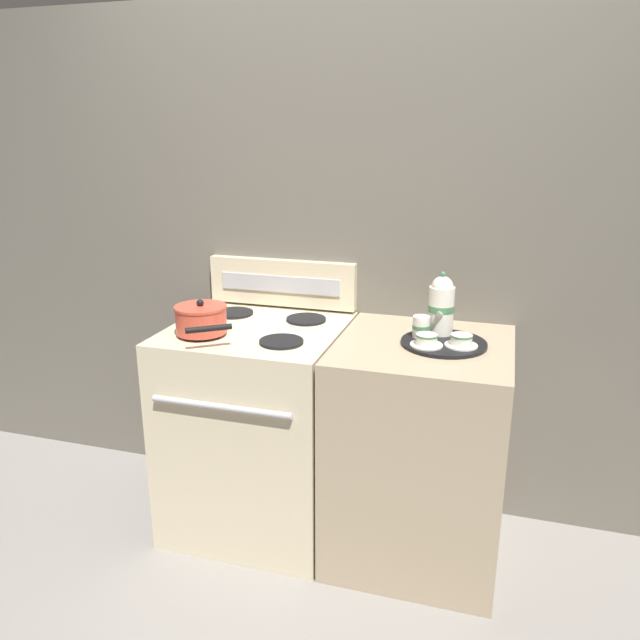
{
  "coord_description": "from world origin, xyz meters",
  "views": [
    {
      "loc": [
        0.62,
        -2.25,
        1.67
      ],
      "look_at": [
        -0.04,
        -0.07,
        0.98
      ],
      "focal_mm": 35.0,
      "sensor_mm": 36.0,
      "label": 1
    }
  ],
  "objects_px": {
    "teacup_right": "(427,340)",
    "creamer_jug": "(421,327)",
    "serving_tray": "(444,343)",
    "teacup_left": "(461,340)",
    "teapot": "(441,305)",
    "saucepan": "(201,319)",
    "stove": "(259,426)"
  },
  "relations": [
    {
      "from": "serving_tray",
      "to": "teacup_left",
      "type": "distance_m",
      "value": 0.08
    },
    {
      "from": "stove",
      "to": "serving_tray",
      "type": "relative_size",
      "value": 2.83
    },
    {
      "from": "saucepan",
      "to": "serving_tray",
      "type": "xyz_separation_m",
      "value": [
        0.92,
        0.16,
        -0.06
      ]
    },
    {
      "from": "serving_tray",
      "to": "teacup_left",
      "type": "relative_size",
      "value": 2.65
    },
    {
      "from": "stove",
      "to": "teapot",
      "type": "relative_size",
      "value": 3.68
    },
    {
      "from": "teacup_right",
      "to": "stove",
      "type": "bearing_deg",
      "value": 174.89
    },
    {
      "from": "saucepan",
      "to": "teacup_right",
      "type": "xyz_separation_m",
      "value": [
        0.87,
        0.09,
        -0.03
      ]
    },
    {
      "from": "teacup_left",
      "to": "creamer_jug",
      "type": "height_order",
      "value": "creamer_jug"
    },
    {
      "from": "serving_tray",
      "to": "creamer_jug",
      "type": "height_order",
      "value": "creamer_jug"
    },
    {
      "from": "teapot",
      "to": "creamer_jug",
      "type": "height_order",
      "value": "teapot"
    },
    {
      "from": "creamer_jug",
      "to": "serving_tray",
      "type": "bearing_deg",
      "value": -16.46
    },
    {
      "from": "serving_tray",
      "to": "teacup_right",
      "type": "relative_size",
      "value": 2.65
    },
    {
      "from": "serving_tray",
      "to": "teacup_left",
      "type": "height_order",
      "value": "teacup_left"
    },
    {
      "from": "saucepan",
      "to": "teapot",
      "type": "distance_m",
      "value": 0.93
    },
    {
      "from": "saucepan",
      "to": "teapot",
      "type": "xyz_separation_m",
      "value": [
        0.9,
        0.25,
        0.06
      ]
    },
    {
      "from": "saucepan",
      "to": "teacup_right",
      "type": "relative_size",
      "value": 2.55
    },
    {
      "from": "stove",
      "to": "teapot",
      "type": "bearing_deg",
      "value": 7.69
    },
    {
      "from": "teapot",
      "to": "saucepan",
      "type": "bearing_deg",
      "value": -164.25
    },
    {
      "from": "serving_tray",
      "to": "teapot",
      "type": "bearing_deg",
      "value": 105.97
    },
    {
      "from": "saucepan",
      "to": "teacup_left",
      "type": "bearing_deg",
      "value": 7.17
    },
    {
      "from": "serving_tray",
      "to": "teapot",
      "type": "height_order",
      "value": "teapot"
    },
    {
      "from": "stove",
      "to": "creamer_jug",
      "type": "height_order",
      "value": "creamer_jug"
    },
    {
      "from": "teacup_right",
      "to": "creamer_jug",
      "type": "distance_m",
      "value": 0.1
    },
    {
      "from": "creamer_jug",
      "to": "teapot",
      "type": "bearing_deg",
      "value": 45.1
    },
    {
      "from": "stove",
      "to": "saucepan",
      "type": "distance_m",
      "value": 0.56
    },
    {
      "from": "saucepan",
      "to": "teacup_right",
      "type": "bearing_deg",
      "value": 6.01
    },
    {
      "from": "teapot",
      "to": "teacup_left",
      "type": "height_order",
      "value": "teapot"
    },
    {
      "from": "stove",
      "to": "saucepan",
      "type": "bearing_deg",
      "value": -136.9
    },
    {
      "from": "serving_tray",
      "to": "saucepan",
      "type": "bearing_deg",
      "value": -170.1
    },
    {
      "from": "serving_tray",
      "to": "teapot",
      "type": "xyz_separation_m",
      "value": [
        -0.03,
        0.09,
        0.12
      ]
    },
    {
      "from": "teacup_left",
      "to": "teacup_right",
      "type": "xyz_separation_m",
      "value": [
        -0.12,
        -0.03,
        0.0
      ]
    },
    {
      "from": "teacup_left",
      "to": "creamer_jug",
      "type": "relative_size",
      "value": 1.46
    }
  ]
}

